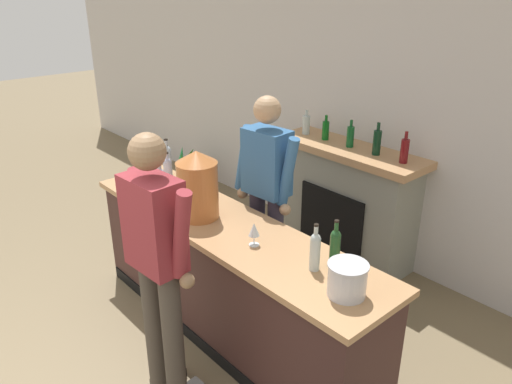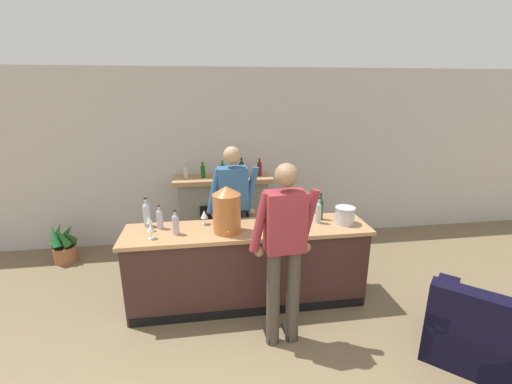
% 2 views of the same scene
% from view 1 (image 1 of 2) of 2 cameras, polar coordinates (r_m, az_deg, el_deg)
% --- Properties ---
extents(wall_back_panel, '(12.00, 0.07, 2.75)m').
position_cam_1_polar(wall_back_panel, '(4.83, 13.56, 8.25)').
color(wall_back_panel, beige).
rests_on(wall_back_panel, ground_plane).
extents(bar_counter, '(2.75, 0.64, 0.95)m').
position_cam_1_polar(bar_counter, '(3.84, -3.26, -10.00)').
color(bar_counter, '#3D2420').
rests_on(bar_counter, ground_plane).
extents(fireplace_stone, '(1.51, 0.52, 1.43)m').
position_cam_1_polar(fireplace_stone, '(4.93, 10.31, -1.01)').
color(fireplace_stone, gray).
rests_on(fireplace_stone, ground_plane).
extents(potted_plant_corner, '(0.39, 0.39, 0.61)m').
position_cam_1_polar(potted_plant_corner, '(6.50, -7.67, 2.20)').
color(potted_plant_corner, '#9E603C').
rests_on(potted_plant_corner, ground_plane).
extents(person_customer, '(0.66, 0.32, 1.83)m').
position_cam_1_polar(person_customer, '(3.04, -11.14, -8.12)').
color(person_customer, '#463E35').
rests_on(person_customer, ground_plane).
extents(person_bartender, '(0.66, 0.33, 1.78)m').
position_cam_1_polar(person_bartender, '(3.96, 1.16, -0.33)').
color(person_bartender, '#3A3548').
rests_on(person_bartender, ground_plane).
extents(copper_dispenser, '(0.30, 0.34, 0.52)m').
position_cam_1_polar(copper_dispenser, '(3.63, -6.70, 0.87)').
color(copper_dispenser, '#B56833').
rests_on(copper_dispenser, bar_counter).
extents(ice_bucket_steel, '(0.23, 0.23, 0.20)m').
position_cam_1_polar(ice_bucket_steel, '(2.84, 10.38, -9.81)').
color(ice_bucket_steel, silver).
rests_on(ice_bucket_steel, bar_counter).
extents(wine_bottle_burgundy_dark, '(0.06, 0.06, 0.31)m').
position_cam_1_polar(wine_bottle_burgundy_dark, '(3.02, 6.77, -6.58)').
color(wine_bottle_burgundy_dark, '#ADBCBA').
rests_on(wine_bottle_burgundy_dark, bar_counter).
extents(wine_bottle_chardonnay_pale, '(0.07, 0.07, 0.27)m').
position_cam_1_polar(wine_bottle_chardonnay_pale, '(4.11, -10.85, 1.35)').
color(wine_bottle_chardonnay_pale, '#ABA5BB').
rests_on(wine_bottle_chardonnay_pale, bar_counter).
extents(wine_bottle_riesling_slim, '(0.07, 0.07, 0.27)m').
position_cam_1_polar(wine_bottle_riesling_slim, '(4.35, -10.04, 2.63)').
color(wine_bottle_riesling_slim, '#A6A7C0').
rests_on(wine_bottle_riesling_slim, bar_counter).
extents(wine_bottle_port_short, '(0.06, 0.06, 0.32)m').
position_cam_1_polar(wine_bottle_port_short, '(3.06, 9.02, -6.21)').
color(wine_bottle_port_short, '#1C461F').
rests_on(wine_bottle_port_short, bar_counter).
extents(wine_bottle_cabernet_heavy, '(0.08, 0.08, 0.34)m').
position_cam_1_polar(wine_bottle_cabernet_heavy, '(4.51, -10.12, 3.75)').
color(wine_bottle_cabernet_heavy, '#A8B5C0').
rests_on(wine_bottle_cabernet_heavy, bar_counter).
extents(wine_glass_mid_counter, '(0.08, 0.08, 0.17)m').
position_cam_1_polar(wine_glass_mid_counter, '(4.28, -13.47, 1.91)').
color(wine_glass_mid_counter, silver).
rests_on(wine_glass_mid_counter, bar_counter).
extents(wine_glass_front_left, '(0.07, 0.07, 0.16)m').
position_cam_1_polar(wine_glass_front_left, '(3.28, -0.23, -4.40)').
color(wine_glass_front_left, silver).
rests_on(wine_glass_front_left, bar_counter).
extents(wine_glass_back_row, '(0.08, 0.08, 0.17)m').
position_cam_1_polar(wine_glass_back_row, '(4.00, -5.70, 0.92)').
color(wine_glass_back_row, silver).
rests_on(wine_glass_back_row, bar_counter).
extents(wine_glass_front_right, '(0.07, 0.07, 0.18)m').
position_cam_1_polar(wine_glass_front_right, '(4.41, -11.38, 2.85)').
color(wine_glass_front_right, silver).
rests_on(wine_glass_front_right, bar_counter).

